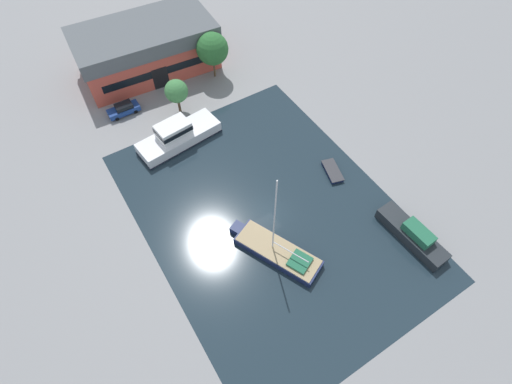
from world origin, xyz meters
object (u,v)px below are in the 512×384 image
Objects in this scene: quay_tree_near_building at (176,91)px; cabin_boat at (413,235)px; sailboat_moored at (277,251)px; small_dinghy at (332,171)px; motor_cruiser at (177,136)px; parked_car at (124,109)px; warehouse_building at (146,48)px; quay_tree_by_water at (212,49)px.

quay_tree_near_building is 35.97m from cabin_boat.
small_dinghy is (12.60, 5.82, -0.35)m from sailboat_moored.
parked_car is at bearing 17.47° from motor_cruiser.
quay_tree_by_water is (7.74, -7.26, 1.27)m from warehouse_building.
warehouse_building is 2.37× the size of cabin_boat.
quay_tree_near_building reaches higher than cabin_boat.
warehouse_building is 5.20× the size of small_dinghy.
quay_tree_near_building is 1.29× the size of small_dinghy.
sailboat_moored is 1.44× the size of cabin_boat.
sailboat_moored is (-1.01, -26.74, -3.05)m from quay_tree_near_building.
parked_car is 1.11× the size of small_dinghy.
quay_tree_near_building is 1.16× the size of parked_car.
motor_cruiser reaches higher than small_dinghy.
motor_cruiser reaches higher than cabin_boat.
quay_tree_by_water is 0.56× the size of sailboat_moored.
quay_tree_by_water is 15.19m from motor_cruiser.
cabin_boat is (1.51, -12.46, 0.65)m from small_dinghy.
cabin_boat is at bearing -151.14° from parked_car.
parked_car is (-7.02, 3.86, -2.84)m from quay_tree_near_building.
cabin_boat is (14.11, -6.64, 0.30)m from sailboat_moored.
quay_tree_near_building is at bearing 108.59° from cabin_boat.
parked_car is (-7.45, -7.68, -2.83)m from warehouse_building.
quay_tree_near_building is 6.64m from motor_cruiser.
small_dinghy is (3.43, -25.20, -4.66)m from quay_tree_by_water.
quay_tree_by_water is at bearing 49.22° from sailboat_moored.
cabin_boat is at bearing -66.98° from small_dinghy.
small_dinghy is 12.57m from cabin_boat.
quay_tree_by_water is 32.64m from sailboat_moored.
sailboat_moored is at bearing -92.17° from quay_tree_near_building.
cabin_boat is (15.98, -27.89, -0.38)m from motor_cruiser.
warehouse_building is at bearing 102.92° from cabin_boat.
warehouse_building is at bearing 63.55° from sailboat_moored.
quay_tree_by_water is at bearing -39.16° from warehouse_building.
cabin_boat is (20.13, -37.24, 0.09)m from parked_car.
parked_car is 10.24m from motor_cruiser.
quay_tree_near_building is at bearing -34.10° from motor_cruiser.
sailboat_moored is 21.34m from motor_cruiser.
small_dinghy is at bearing -82.25° from quay_tree_by_water.
small_dinghy is (11.17, -32.46, -3.39)m from warehouse_building.
quay_tree_by_water reaches higher than cabin_boat.
parked_car is at bearing -178.40° from quay_tree_by_water.
quay_tree_by_water is (8.16, 4.28, 1.27)m from quay_tree_near_building.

